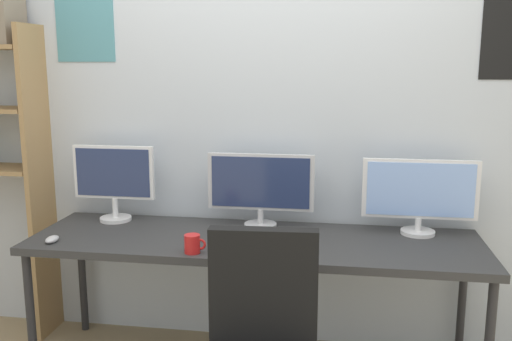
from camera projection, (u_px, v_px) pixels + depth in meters
name	position (u px, v px, depth m)	size (l,w,h in m)	color
wall_back	(266.00, 122.00, 3.20)	(4.74, 0.11, 2.60)	silver
desk	(255.00, 247.00, 2.91)	(2.34, 0.68, 0.74)	#333333
monitor_left	(114.00, 178.00, 3.19)	(0.47, 0.18, 0.44)	silver
monitor_center	(261.00, 186.00, 3.06)	(0.59, 0.18, 0.41)	silver
monitor_right	(420.00, 193.00, 2.93)	(0.60, 0.18, 0.40)	silver
keyboard_main	(247.00, 251.00, 2.67)	(0.33, 0.13, 0.02)	black
computer_mouse	(52.00, 239.00, 2.83)	(0.06, 0.10, 0.03)	silver
coffee_mug	(193.00, 244.00, 2.67)	(0.11, 0.08, 0.09)	red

